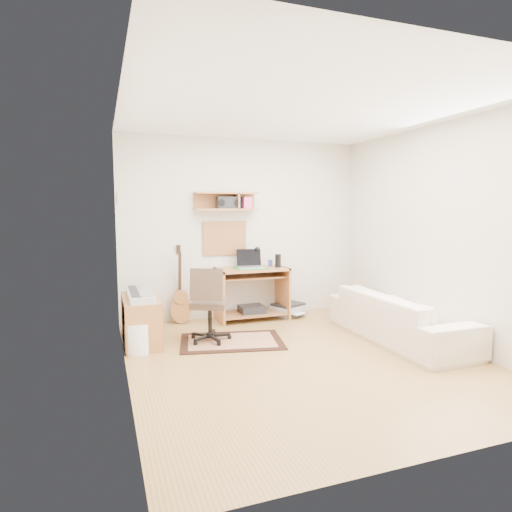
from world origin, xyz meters
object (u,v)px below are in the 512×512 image
object	(u,v)px
sofa	(399,309)
cabinet	(141,320)
desk	(252,294)
printer	(288,310)
task_chair	(210,304)

from	to	relation	value
sofa	cabinet	bearing A→B (deg)	72.04
desk	cabinet	size ratio (longest dim) A/B	1.11
desk	cabinet	distance (m)	1.72
desk	sofa	distance (m)	2.06
cabinet	printer	bearing A→B (deg)	16.17
sofa	desk	bearing A→B (deg)	41.09
task_chair	printer	bearing A→B (deg)	55.95
cabinet	printer	distance (m)	2.30
desk	printer	world-z (taller)	desk
task_chair	cabinet	xyz separation A→B (m)	(-0.79, 0.23, -0.19)
desk	cabinet	xyz separation A→B (m)	(-1.61, -0.59, -0.10)
desk	cabinet	bearing A→B (deg)	-159.74
desk	task_chair	distance (m)	1.16
cabinet	desk	bearing A→B (deg)	20.26
cabinet	sofa	bearing A→B (deg)	-17.96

